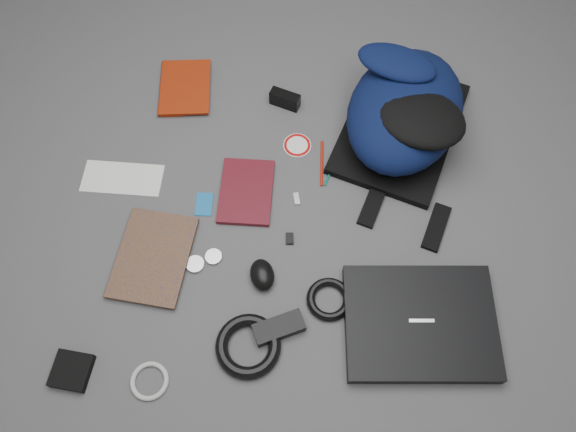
{
  "coord_description": "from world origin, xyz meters",
  "views": [
    {
      "loc": [
        0.03,
        -0.72,
        1.49
      ],
      "look_at": [
        0.0,
        0.0,
        0.02
      ],
      "focal_mm": 35.0,
      "sensor_mm": 36.0,
      "label": 1
    }
  ],
  "objects_px": {
    "backpack": "(405,110)",
    "power_brick": "(279,328)",
    "pouch": "(72,371)",
    "comic_book": "(119,252)",
    "dvd_case": "(246,192)",
    "laptop": "(420,323)",
    "mouse": "(262,275)",
    "compact_camera": "(285,99)",
    "textbook_red": "(160,88)"
  },
  "relations": [
    {
      "from": "comic_book",
      "to": "mouse",
      "type": "relative_size",
      "value": 2.97
    },
    {
      "from": "dvd_case",
      "to": "power_brick",
      "type": "height_order",
      "value": "power_brick"
    },
    {
      "from": "compact_camera",
      "to": "power_brick",
      "type": "bearing_deg",
      "value": -68.22
    },
    {
      "from": "laptop",
      "to": "mouse",
      "type": "xyz_separation_m",
      "value": [
        -0.43,
        0.12,
        0.0
      ]
    },
    {
      "from": "textbook_red",
      "to": "comic_book",
      "type": "relative_size",
      "value": 0.8
    },
    {
      "from": "backpack",
      "to": "textbook_red",
      "type": "relative_size",
      "value": 2.34
    },
    {
      "from": "laptop",
      "to": "power_brick",
      "type": "bearing_deg",
      "value": -178.0
    },
    {
      "from": "textbook_red",
      "to": "dvd_case",
      "type": "xyz_separation_m",
      "value": [
        0.31,
        -0.37,
        -0.0
      ]
    },
    {
      "from": "textbook_red",
      "to": "compact_camera",
      "type": "distance_m",
      "value": 0.42
    },
    {
      "from": "comic_book",
      "to": "pouch",
      "type": "bearing_deg",
      "value": -93.24
    },
    {
      "from": "mouse",
      "to": "compact_camera",
      "type": "bearing_deg",
      "value": 71.0
    },
    {
      "from": "laptop",
      "to": "mouse",
      "type": "bearing_deg",
      "value": 162.54
    },
    {
      "from": "backpack",
      "to": "comic_book",
      "type": "height_order",
      "value": "backpack"
    },
    {
      "from": "mouse",
      "to": "pouch",
      "type": "relative_size",
      "value": 0.98
    },
    {
      "from": "laptop",
      "to": "comic_book",
      "type": "xyz_separation_m",
      "value": [
        -0.84,
        0.18,
        -0.01
      ]
    },
    {
      "from": "power_brick",
      "to": "textbook_red",
      "type": "bearing_deg",
      "value": 96.38
    },
    {
      "from": "compact_camera",
      "to": "dvd_case",
      "type": "bearing_deg",
      "value": -86.45
    },
    {
      "from": "backpack",
      "to": "compact_camera",
      "type": "bearing_deg",
      "value": -173.33
    },
    {
      "from": "backpack",
      "to": "laptop",
      "type": "distance_m",
      "value": 0.63
    },
    {
      "from": "backpack",
      "to": "power_brick",
      "type": "relative_size",
      "value": 3.85
    },
    {
      "from": "dvd_case",
      "to": "mouse",
      "type": "xyz_separation_m",
      "value": [
        0.06,
        -0.27,
        0.02
      ]
    },
    {
      "from": "backpack",
      "to": "compact_camera",
      "type": "relative_size",
      "value": 5.39
    },
    {
      "from": "comic_book",
      "to": "power_brick",
      "type": "bearing_deg",
      "value": -15.93
    },
    {
      "from": "mouse",
      "to": "textbook_red",
      "type": "bearing_deg",
      "value": 105.11
    },
    {
      "from": "mouse",
      "to": "comic_book",
      "type": "bearing_deg",
      "value": 156.54
    },
    {
      "from": "textbook_red",
      "to": "power_brick",
      "type": "bearing_deg",
      "value": -65.41
    },
    {
      "from": "laptop",
      "to": "mouse",
      "type": "distance_m",
      "value": 0.44
    },
    {
      "from": "dvd_case",
      "to": "power_brick",
      "type": "distance_m",
      "value": 0.43
    },
    {
      "from": "pouch",
      "to": "backpack",
      "type": "bearing_deg",
      "value": 41.62
    },
    {
      "from": "pouch",
      "to": "comic_book",
      "type": "bearing_deg",
      "value": 78.97
    },
    {
      "from": "comic_book",
      "to": "mouse",
      "type": "height_order",
      "value": "mouse"
    },
    {
      "from": "compact_camera",
      "to": "pouch",
      "type": "relative_size",
      "value": 1.01
    },
    {
      "from": "laptop",
      "to": "compact_camera",
      "type": "bearing_deg",
      "value": 116.38
    },
    {
      "from": "mouse",
      "to": "power_brick",
      "type": "height_order",
      "value": "mouse"
    },
    {
      "from": "backpack",
      "to": "power_brick",
      "type": "distance_m",
      "value": 0.75
    },
    {
      "from": "textbook_red",
      "to": "power_brick",
      "type": "height_order",
      "value": "power_brick"
    },
    {
      "from": "dvd_case",
      "to": "backpack",
      "type": "bearing_deg",
      "value": 28.98
    },
    {
      "from": "compact_camera",
      "to": "power_brick",
      "type": "xyz_separation_m",
      "value": [
        0.01,
        -0.74,
        -0.01
      ]
    },
    {
      "from": "compact_camera",
      "to": "textbook_red",
      "type": "bearing_deg",
      "value": -164.85
    },
    {
      "from": "backpack",
      "to": "textbook_red",
      "type": "distance_m",
      "value": 0.8
    },
    {
      "from": "pouch",
      "to": "laptop",
      "type": "bearing_deg",
      "value": 9.83
    },
    {
      "from": "dvd_case",
      "to": "pouch",
      "type": "bearing_deg",
      "value": -125.63
    },
    {
      "from": "laptop",
      "to": "textbook_red",
      "type": "xyz_separation_m",
      "value": [
        -0.8,
        0.76,
        -0.01
      ]
    },
    {
      "from": "laptop",
      "to": "dvd_case",
      "type": "distance_m",
      "value": 0.62
    },
    {
      "from": "pouch",
      "to": "textbook_red",
      "type": "bearing_deg",
      "value": 83.63
    },
    {
      "from": "comic_book",
      "to": "dvd_case",
      "type": "relative_size",
      "value": 1.27
    },
    {
      "from": "comic_book",
      "to": "backpack",
      "type": "bearing_deg",
      "value": 36.6
    },
    {
      "from": "backpack",
      "to": "dvd_case",
      "type": "relative_size",
      "value": 2.38
    },
    {
      "from": "compact_camera",
      "to": "pouch",
      "type": "height_order",
      "value": "compact_camera"
    },
    {
      "from": "compact_camera",
      "to": "mouse",
      "type": "bearing_deg",
      "value": -72.98
    }
  ]
}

